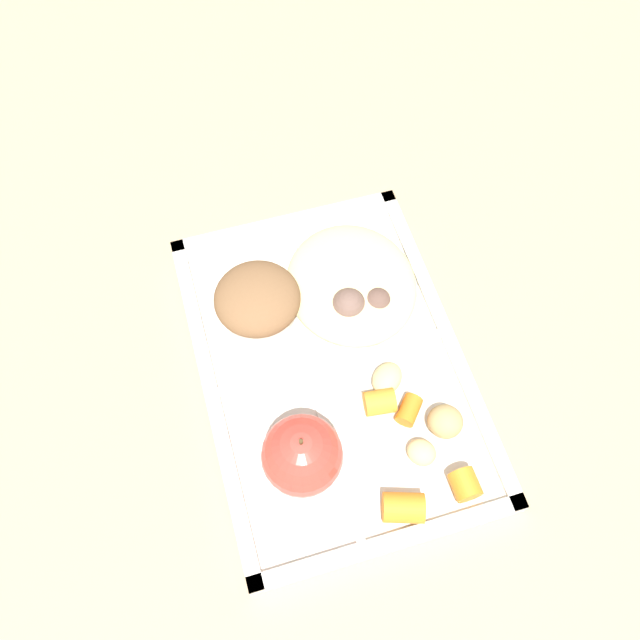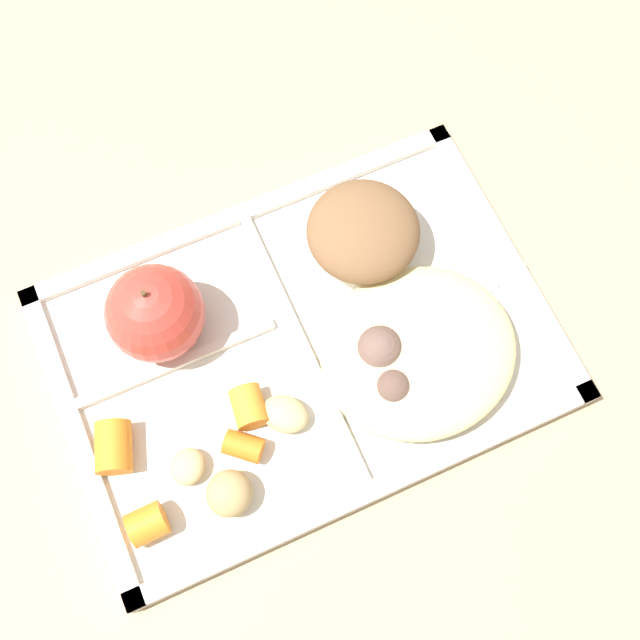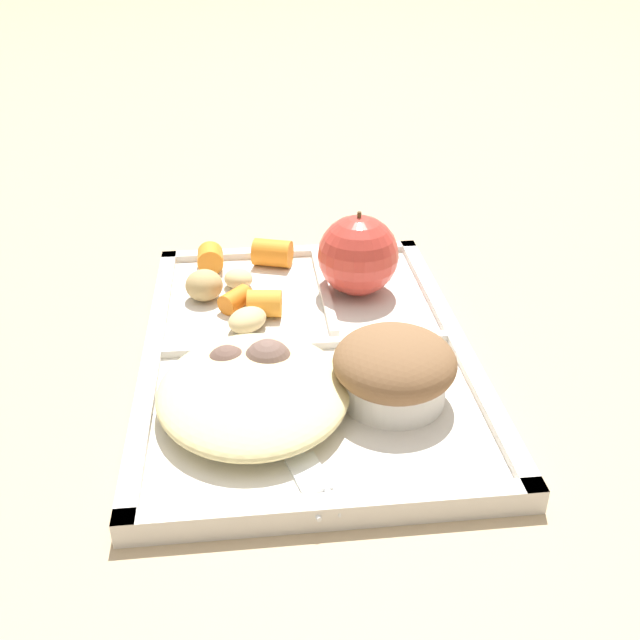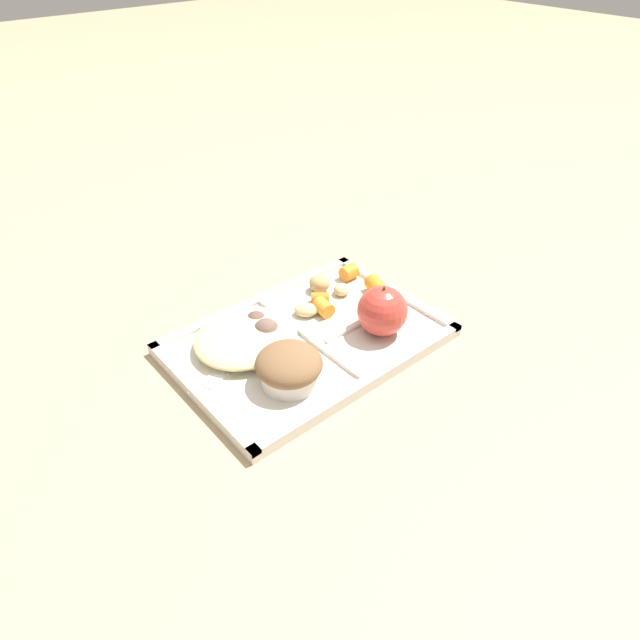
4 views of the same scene
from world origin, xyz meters
The scene contains 15 objects.
ground centered at (0.00, 0.00, 0.00)m, with size 6.00×6.00×0.00m, color tan.
lunch_tray centered at (0.00, 0.00, 0.01)m, with size 0.37×0.26×0.02m.
green_apple centered at (-0.09, 0.05, 0.05)m, with size 0.07×0.07×0.08m.
bran_muffin centered at (0.08, 0.05, 0.04)m, with size 0.09×0.09×0.05m.
carrot_slice_tilted centered at (-0.16, -0.02, 0.02)m, with size 0.03×0.03×0.04m, color orange.
carrot_slice_small centered at (-0.15, -0.08, 0.02)m, with size 0.02×0.02×0.03m, color orange.
carrot_slice_edge centered at (-0.07, -0.06, 0.02)m, with size 0.02×0.02×0.03m, color orange.
carrot_slice_near_corner centered at (-0.06, -0.03, 0.02)m, with size 0.02×0.02×0.03m, color orange.
potato_chunk_small centered at (-0.03, -0.05, 0.02)m, with size 0.03×0.04×0.02m, color tan.
potato_chunk_browned centered at (-0.09, -0.08, 0.03)m, with size 0.03×0.03×0.03m, color tan.
potato_chunk_wedge centered at (-0.11, -0.05, 0.02)m, with size 0.03×0.02×0.02m, color tan.
egg_noodle_pile centered at (0.08, -0.04, 0.03)m, with size 0.15×0.13×0.03m, color beige.
meatball_center centered at (0.05, -0.03, 0.03)m, with size 0.04×0.04×0.04m, color brown.
meatball_front centered at (0.05, -0.06, 0.03)m, with size 0.03×0.03×0.03m, color brown.
plastic_fork centered at (0.12, -0.02, 0.01)m, with size 0.15×0.06×0.00m.
Camera 3 is at (0.49, -0.04, 0.32)m, focal length 40.63 mm.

